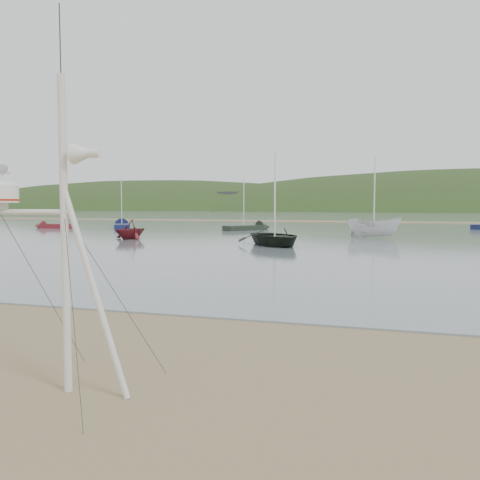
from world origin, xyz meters
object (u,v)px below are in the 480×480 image
(boat_red, at_px, (130,220))
(boat_white, at_px, (374,211))
(sailboat_dark_mid, at_px, (254,227))
(sailboat_blue_near, at_px, (122,226))
(dinghy_red_far, at_px, (49,226))
(mast_rig, at_px, (60,301))
(boat_dark, at_px, (275,204))

(boat_red, bearing_deg, boat_white, 40.47)
(sailboat_dark_mid, height_order, sailboat_blue_near, sailboat_blue_near)
(boat_white, xyz_separation_m, sailboat_blue_near, (-27.51, 9.45, -1.85))
(boat_red, distance_m, dinghy_red_far, 21.43)
(sailboat_blue_near, bearing_deg, boat_white, -18.96)
(boat_red, xyz_separation_m, sailboat_dark_mid, (5.25, 16.07, -1.15))
(mast_rig, distance_m, boat_dark, 25.53)
(sailboat_dark_mid, distance_m, dinghy_red_far, 22.65)
(boat_dark, height_order, sailboat_dark_mid, sailboat_dark_mid)
(sailboat_dark_mid, bearing_deg, mast_rig, -78.00)
(boat_white, bearing_deg, sailboat_blue_near, 85.20)
(boat_dark, distance_m, boat_red, 12.15)
(sailboat_blue_near, bearing_deg, dinghy_red_far, -155.50)
(boat_dark, relative_size, boat_white, 1.25)
(dinghy_red_far, bearing_deg, sailboat_blue_near, 24.50)
(dinghy_red_far, bearing_deg, sailboat_dark_mid, 8.35)
(mast_rig, xyz_separation_m, sailboat_dark_mid, (-9.38, 44.14, -0.99))
(boat_white, relative_size, sailboat_dark_mid, 0.73)
(mast_rig, relative_size, sailboat_blue_near, 0.82)
(boat_red, height_order, sailboat_dark_mid, sailboat_dark_mid)
(mast_rig, height_order, boat_red, mast_rig)
(mast_rig, bearing_deg, sailboat_blue_near, 119.22)
(sailboat_dark_mid, relative_size, sailboat_blue_near, 0.88)
(dinghy_red_far, bearing_deg, boat_red, -36.67)
(boat_dark, bearing_deg, mast_rig, -119.09)
(boat_red, bearing_deg, dinghy_red_far, 163.17)
(boat_white, xyz_separation_m, sailboat_dark_mid, (-12.23, 9.49, -1.84))
(boat_dark, xyz_separation_m, sailboat_blue_near, (-21.81, 18.76, -2.37))
(dinghy_red_far, bearing_deg, boat_dark, -28.19)
(boat_dark, relative_size, sailboat_dark_mid, 0.91)
(sailboat_dark_mid, bearing_deg, dinghy_red_far, -171.65)
(mast_rig, distance_m, dinghy_red_far, 51.77)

